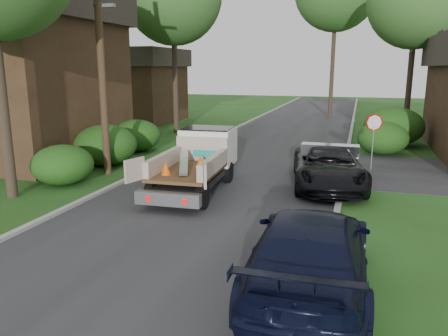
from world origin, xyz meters
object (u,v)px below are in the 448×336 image
flatbed_truck (201,156)px  utility_pole (100,48)px  stop_sign (374,130)px  house_left_near (8,70)px  house_left_far (133,84)px  tree_right_far (417,0)px  black_pickup (328,167)px  navy_suv (310,251)px

flatbed_truck → utility_pole: bearing=168.5°
stop_sign → flatbed_truck: size_ratio=0.44×
utility_pole → flatbed_truck: size_ratio=1.77×
stop_sign → house_left_near: size_ratio=0.26×
house_left_far → tree_right_far: tree_right_far is taller
stop_sign → tree_right_far: (2.30, 11.00, 6.70)m
utility_pole → black_pickup: size_ratio=1.83×
utility_pole → house_left_far: size_ratio=1.32×
tree_right_far → flatbed_truck: (-8.53, -15.67, -7.34)m
utility_pole → stop_sign: bearing=20.6°
house_left_near → tree_right_far: size_ratio=0.85×
flatbed_truck → house_left_near: bearing=163.2°
utility_pole → navy_suv: 12.69m
utility_pole → tree_right_far: bearing=49.2°
stop_sign → navy_suv: bearing=-96.9°
flatbed_truck → stop_sign: bearing=33.8°
stop_sign → house_left_near: house_left_near is taller
utility_pole → flatbed_truck: bearing=-8.4°
stop_sign → navy_suv: 11.62m
tree_right_far → flatbed_truck: bearing=-118.6°
utility_pole → house_left_near: (-6.52, 2.02, -0.89)m
flatbed_truck → tree_right_far: bearing=58.3°
house_left_near → flatbed_truck: house_left_near is taller
house_left_near → tree_right_far: (19.50, 13.00, 4.20)m
house_left_near → black_pickup: house_left_near is taller
flatbed_truck → black_pickup: 4.82m
utility_pole → flatbed_truck: (4.45, -0.65, -4.03)m
tree_right_far → black_pickup: bearing=-105.3°
house_left_far → navy_suv: 30.08m
utility_pole → house_left_near: size_ratio=1.03×
flatbed_truck → navy_suv: (4.83, -6.83, -0.32)m
navy_suv → tree_right_far: bearing=-100.8°
stop_sign → utility_pole: (-10.68, -4.02, 3.40)m
black_pickup → tree_right_far: bearing=66.0°
house_left_far → stop_sign: bearing=-34.8°
house_left_near → navy_suv: (15.80, -9.50, -3.46)m
tree_right_far → navy_suv: 24.05m
flatbed_truck → black_pickup: bearing=13.4°
stop_sign → house_left_near: bearing=-173.4°
tree_right_far → house_left_far: bearing=174.6°
house_left_far → flatbed_truck: 21.71m
flatbed_truck → navy_suv: 8.37m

